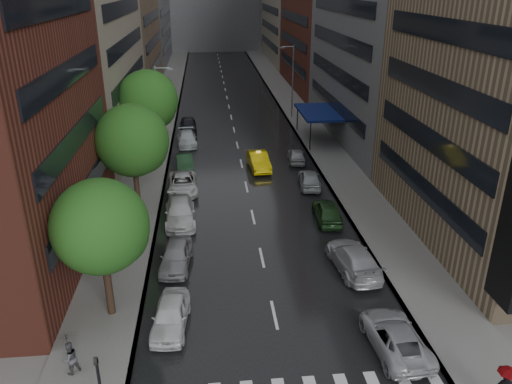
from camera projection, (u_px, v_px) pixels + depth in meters
ground at (286, 368)px, 22.89m from camera, size 220.00×220.00×0.00m
road at (230, 110)px, 68.69m from camera, size 14.00×140.00×0.01m
sidewalk_left at (164, 111)px, 67.83m from camera, size 4.00×140.00×0.15m
sidewalk_right at (294, 108)px, 69.49m from camera, size 4.00×140.00×0.15m
tree_near at (100, 227)px, 24.52m from camera, size 4.82×4.82×7.68m
tree_mid at (132, 141)px, 35.92m from camera, size 5.31×5.31×8.47m
tree_far at (148, 100)px, 46.57m from camera, size 5.62×5.62×8.96m
taxi at (259, 161)px, 46.91m from camera, size 2.08×4.95×1.59m
parked_cars_left at (183, 181)px, 42.32m from camera, size 2.63×41.05×1.60m
parked_cars_right at (336, 227)px, 34.41m from camera, size 2.70×31.72×1.59m
ped_black_umbrella at (68, 351)px, 21.95m from camera, size 1.00×0.99×2.09m
ped_red_umbrella at (506, 384)px, 20.20m from camera, size 1.06×0.82×2.01m
street_lamp_left at (159, 111)px, 47.75m from camera, size 1.74×0.22×9.00m
street_lamp_right at (292, 80)px, 62.91m from camera, size 1.74×0.22×9.00m
awning at (318, 112)px, 54.56m from camera, size 4.00×8.00×3.12m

